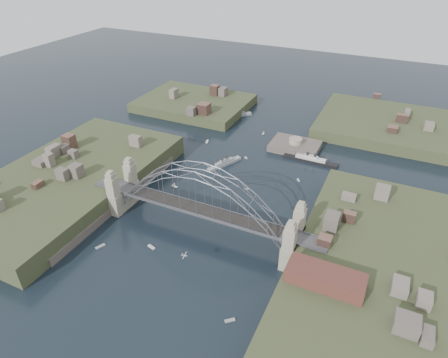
% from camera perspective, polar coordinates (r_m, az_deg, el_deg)
% --- Properties ---
extents(ground, '(500.00, 500.00, 0.00)m').
position_cam_1_polar(ground, '(134.08, -3.30, -7.36)').
color(ground, black).
rests_on(ground, ground).
extents(bridge, '(84.00, 13.80, 24.60)m').
position_cam_1_polar(bridge, '(126.57, -3.47, -3.06)').
color(bridge, '#444446').
rests_on(bridge, ground).
extents(shore_west, '(50.50, 90.00, 12.00)m').
position_cam_1_polar(shore_west, '(163.52, -21.35, -0.86)').
color(shore_west, '#373F23').
rests_on(shore_west, ground).
extents(shore_east, '(50.50, 90.00, 12.00)m').
position_cam_1_polar(shore_east, '(122.96, 21.71, -13.42)').
color(shore_east, '#373F23').
rests_on(shore_east, ground).
extents(headland_nw, '(60.00, 45.00, 9.00)m').
position_cam_1_polar(headland_nw, '(229.35, -4.34, 10.50)').
color(headland_nw, '#373F23').
rests_on(headland_nw, ground).
extents(headland_ne, '(70.00, 55.00, 9.50)m').
position_cam_1_polar(headland_ne, '(217.18, 23.02, 6.71)').
color(headland_ne, '#373F23').
rests_on(headland_ne, ground).
extents(fort_island, '(22.00, 16.00, 9.40)m').
position_cam_1_polar(fort_island, '(185.62, 10.26, 4.24)').
color(fort_island, '#504740').
rests_on(fort_island, ground).
extents(wharf_shed, '(20.00, 8.00, 4.00)m').
position_cam_1_polar(wharf_shed, '(107.33, 14.57, -13.75)').
color(wharf_shed, '#592D26').
rests_on(wharf_shed, shore_east).
extents(finger_pier, '(4.00, 22.00, 1.40)m').
position_cam_1_polar(finger_pier, '(105.70, 9.23, -21.66)').
color(finger_pier, '#444446').
rests_on(finger_pier, ground).
extents(naval_cruiser_near, '(9.46, 16.95, 5.27)m').
position_cam_1_polar(naval_cruiser_near, '(169.08, 0.06, 2.28)').
color(naval_cruiser_near, '#9AA1A3').
rests_on(naval_cruiser_near, ground).
extents(naval_cruiser_far, '(14.34, 14.59, 6.07)m').
position_cam_1_polar(naval_cruiser_far, '(216.00, 1.70, 9.28)').
color(naval_cruiser_far, '#9AA1A3').
rests_on(naval_cruiser_far, ground).
extents(ocean_liner, '(24.03, 3.77, 5.88)m').
position_cam_1_polar(ocean_liner, '(175.55, 12.49, 2.70)').
color(ocean_liner, black).
rests_on(ocean_liner, ground).
extents(aeroplane, '(1.71, 3.12, 0.45)m').
position_cam_1_polar(aeroplane, '(113.81, -5.85, -10.99)').
color(aeroplane, '#B2B6BA').
extents(small_boat_a, '(2.77, 1.24, 2.38)m').
position_cam_1_polar(small_boat_a, '(155.78, -7.24, -0.89)').
color(small_boat_a, silver).
rests_on(small_boat_a, ground).
extents(small_boat_b, '(1.74, 0.91, 0.45)m').
position_cam_1_polar(small_boat_b, '(153.66, 3.30, -1.47)').
color(small_boat_b, silver).
rests_on(small_boat_b, ground).
extents(small_boat_c, '(2.96, 1.68, 0.45)m').
position_cam_1_polar(small_boat_c, '(129.12, -10.52, -9.73)').
color(small_boat_c, silver).
rests_on(small_boat_c, ground).
extents(small_boat_d, '(1.53, 1.97, 0.45)m').
position_cam_1_polar(small_boat_d, '(161.69, 10.77, -0.16)').
color(small_boat_d, silver).
rests_on(small_boat_d, ground).
extents(small_boat_e, '(1.72, 3.15, 0.45)m').
position_cam_1_polar(small_boat_e, '(189.08, -2.47, 5.48)').
color(small_boat_e, silver).
rests_on(small_boat_e, ground).
extents(small_boat_f, '(1.91, 1.25, 1.43)m').
position_cam_1_polar(small_boat_f, '(174.66, 3.22, 3.08)').
color(small_boat_f, silver).
rests_on(small_boat_f, ground).
extents(small_boat_g, '(2.68, 2.50, 0.45)m').
position_cam_1_polar(small_boat_g, '(107.97, 0.87, -19.92)').
color(small_boat_g, silver).
rests_on(small_boat_g, ground).
extents(small_boat_h, '(1.39, 1.96, 2.38)m').
position_cam_1_polar(small_boat_h, '(196.64, 5.79, 6.71)').
color(small_boat_h, silver).
rests_on(small_boat_h, ground).
extents(small_boat_i, '(2.34, 2.68, 0.45)m').
position_cam_1_polar(small_boat_i, '(140.31, 10.45, -5.78)').
color(small_boat_i, silver).
rests_on(small_boat_i, ground).
extents(small_boat_j, '(2.22, 3.34, 0.45)m').
position_cam_1_polar(small_boat_j, '(133.27, -17.57, -9.36)').
color(small_boat_j, silver).
rests_on(small_boat_j, ground).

